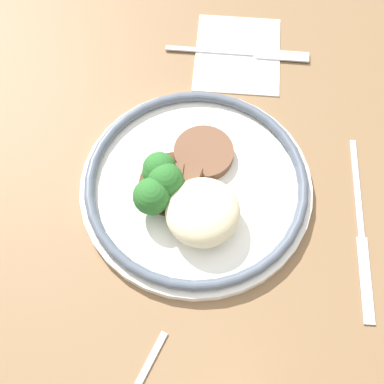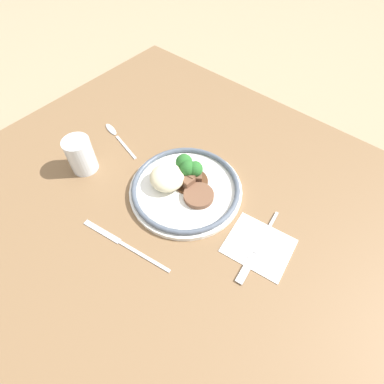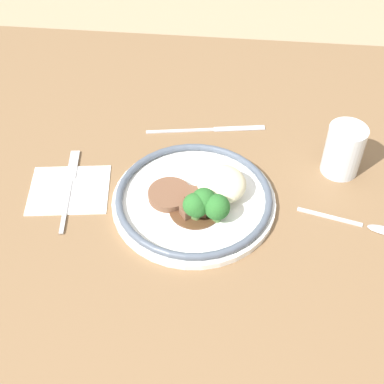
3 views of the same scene
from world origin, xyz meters
name	(u,v)px [view 3 (image 3 of 3)]	position (x,y,z in m)	size (l,w,h in m)	color
ground_plane	(182,196)	(0.00, 0.00, 0.00)	(8.00, 8.00, 0.00)	#998466
dining_table	(182,190)	(0.00, 0.00, 0.02)	(1.14, 0.98, 0.03)	brown
napkin	(69,190)	(-0.19, -0.03, 0.03)	(0.15, 0.13, 0.00)	white
plate	(198,198)	(0.03, -0.05, 0.05)	(0.27, 0.27, 0.06)	white
juice_glass	(343,152)	(0.27, 0.06, 0.07)	(0.07, 0.07, 0.09)	yellow
fork	(70,181)	(-0.19, -0.02, 0.03)	(0.04, 0.19, 0.00)	#B7B7BC
knife	(210,130)	(0.04, 0.15, 0.03)	(0.22, 0.05, 0.00)	#B7B7BC
spoon	(371,227)	(0.31, -0.07, 0.03)	(0.17, 0.05, 0.01)	#B7B7BC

